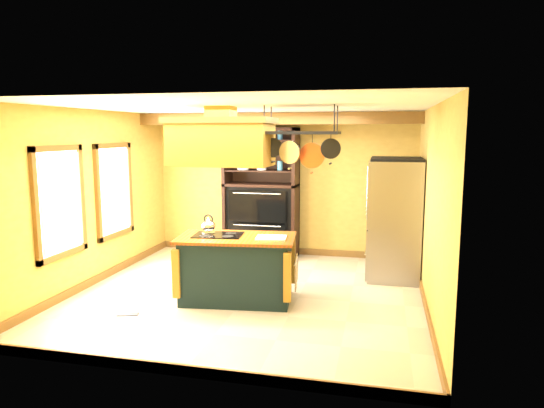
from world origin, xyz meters
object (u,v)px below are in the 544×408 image
at_px(pot_rack, 301,140).
at_px(kitchen_island, 237,268).
at_px(hutch, 262,208).
at_px(range_hood, 221,140).
at_px(refrigerator, 394,221).

bearing_deg(pot_rack, kitchen_island, -179.86).
bearing_deg(pot_rack, hutch, 114.96).
distance_m(pot_rack, hutch, 3.08).
xyz_separation_m(range_hood, refrigerator, (2.36, 1.63, -1.31)).
bearing_deg(hutch, kitchen_island, -83.99).
distance_m(range_hood, hutch, 2.84).
relative_size(kitchen_island, hutch, 0.70).
bearing_deg(range_hood, hutch, 91.53).
distance_m(pot_rack, refrigerator, 2.44).
relative_size(range_hood, hutch, 0.59).
xyz_separation_m(pot_rack, hutch, (-1.17, 2.52, -1.33)).
bearing_deg(kitchen_island, refrigerator, 30.36).
height_order(kitchen_island, hutch, hutch).
bearing_deg(kitchen_island, hutch, 89.38).
height_order(pot_rack, hutch, pot_rack).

